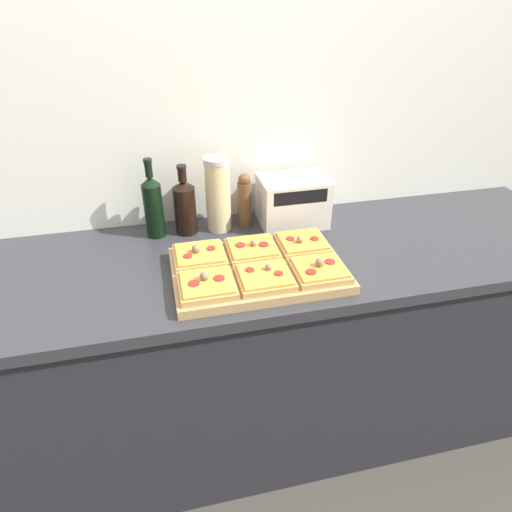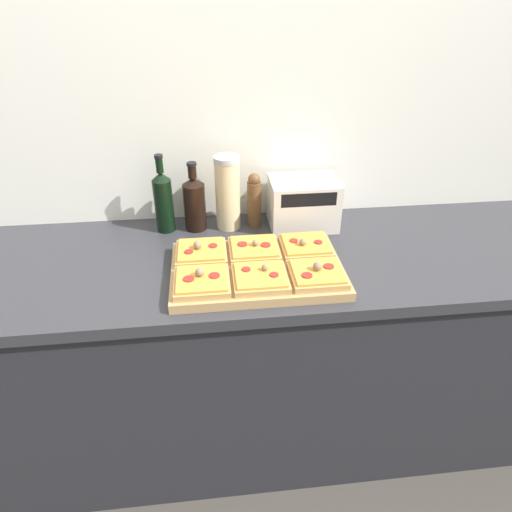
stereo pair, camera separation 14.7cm
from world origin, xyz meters
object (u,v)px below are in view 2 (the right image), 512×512
Objects in this scene: grain_jar_tall at (228,193)px; wine_bottle at (194,202)px; toaster_oven at (303,203)px; cutting_board at (257,270)px; olive_oil_bottle at (163,201)px; pepper_mill at (254,201)px.

wine_bottle is at bearing 180.00° from grain_jar_tall.
toaster_oven is (0.28, -0.02, -0.05)m from grain_jar_tall.
wine_bottle is at bearing 119.86° from cutting_board.
wine_bottle is at bearing 0.00° from olive_oil_bottle.
pepper_mill is (0.33, -0.00, -0.02)m from olive_oil_bottle.
toaster_oven is at bearing -1.94° from olive_oil_bottle.
cutting_board is 2.59× the size of pepper_mill.
olive_oil_bottle is 1.39× the size of pepper_mill.
cutting_board is 0.40m from wine_bottle.
grain_jar_tall reaches higher than cutting_board.
toaster_oven is at bearing -5.44° from pepper_mill.
cutting_board is 0.35m from pepper_mill.
olive_oil_bottle reaches higher than cutting_board.
toaster_oven is (0.21, 0.32, 0.08)m from cutting_board.
olive_oil_bottle is 1.05× the size of grain_jar_tall.
grain_jar_tall is at bearing -0.00° from wine_bottle.
pepper_mill reaches higher than cutting_board.
olive_oil_bottle reaches higher than wine_bottle.
olive_oil_bottle reaches higher than pepper_mill.
cutting_board is 0.39m from toaster_oven.
grain_jar_tall is (0.24, -0.00, 0.02)m from olive_oil_bottle.
olive_oil_bottle is 0.24m from grain_jar_tall.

